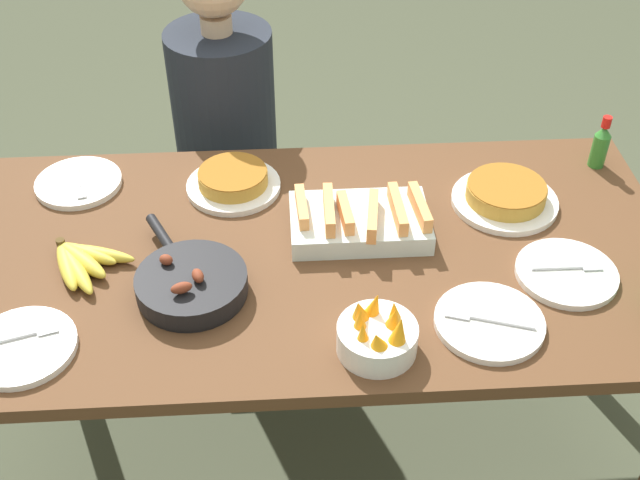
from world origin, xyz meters
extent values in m
plane|color=#474C38|center=(0.00, 0.00, 0.00)|extent=(14.00, 14.00, 0.00)
cube|color=brown|center=(0.00, 0.00, 0.72)|extent=(1.66, 0.85, 0.03)
cylinder|color=brown|center=(-0.77, 0.37, 0.35)|extent=(0.07, 0.07, 0.71)
cylinder|color=brown|center=(0.77, 0.37, 0.35)|extent=(0.07, 0.07, 0.71)
ellipsoid|color=gold|center=(-0.56, -0.04, 0.76)|extent=(0.09, 0.17, 0.04)
ellipsoid|color=gold|center=(-0.55, -0.05, 0.76)|extent=(0.13, 0.19, 0.04)
ellipsoid|color=gold|center=(-0.54, -0.02, 0.76)|extent=(0.15, 0.15, 0.04)
ellipsoid|color=gold|center=(-0.53, 0.00, 0.76)|extent=(0.15, 0.10, 0.03)
ellipsoid|color=gold|center=(-0.51, 0.00, 0.76)|extent=(0.19, 0.09, 0.03)
cylinder|color=#4C3819|center=(-0.59, 0.03, 0.76)|extent=(0.02, 0.02, 0.04)
cube|color=silver|center=(0.10, 0.06, 0.77)|extent=(0.32, 0.20, 0.05)
cube|color=#F29E56|center=(-0.04, 0.08, 0.81)|extent=(0.03, 0.14, 0.04)
cube|color=#F29E56|center=(0.02, 0.06, 0.81)|extent=(0.03, 0.16, 0.05)
cube|color=#F29E56|center=(0.06, 0.05, 0.81)|extent=(0.03, 0.13, 0.04)
cube|color=#F29E56|center=(0.12, 0.03, 0.81)|extent=(0.04, 0.16, 0.04)
cube|color=#F29E56|center=(0.18, 0.05, 0.81)|extent=(0.03, 0.16, 0.04)
cube|color=#F29E56|center=(0.24, 0.06, 0.81)|extent=(0.04, 0.15, 0.04)
cylinder|color=black|center=(-0.28, -0.13, 0.75)|extent=(0.24, 0.24, 0.01)
cylinder|color=black|center=(-0.28, -0.13, 0.77)|extent=(0.24, 0.24, 0.04)
cylinder|color=black|center=(-0.36, 0.04, 0.78)|extent=(0.08, 0.13, 0.02)
ellipsoid|color=brown|center=(-0.27, -0.14, 0.81)|extent=(0.04, 0.05, 0.03)
ellipsoid|color=brown|center=(-0.30, -0.18, 0.81)|extent=(0.05, 0.04, 0.03)
ellipsoid|color=brown|center=(-0.34, -0.08, 0.80)|extent=(0.04, 0.04, 0.02)
cylinder|color=white|center=(0.46, 0.15, 0.75)|extent=(0.26, 0.26, 0.02)
cylinder|color=gold|center=(0.46, 0.15, 0.78)|extent=(0.19, 0.19, 0.04)
cylinder|color=#9B601E|center=(0.46, 0.15, 0.80)|extent=(0.19, 0.19, 0.00)
cylinder|color=white|center=(-0.20, 0.25, 0.75)|extent=(0.24, 0.24, 0.02)
cylinder|color=gold|center=(-0.20, 0.25, 0.78)|extent=(0.17, 0.17, 0.04)
cylinder|color=#9B601E|center=(-0.20, 0.25, 0.80)|extent=(0.17, 0.17, 0.00)
cylinder|color=white|center=(0.34, -0.26, 0.75)|extent=(0.23, 0.23, 0.02)
cylinder|color=silver|center=(0.36, -0.27, 0.76)|extent=(0.13, 0.05, 0.01)
cube|color=silver|center=(0.27, -0.24, 0.76)|extent=(0.06, 0.04, 0.00)
cylinder|color=white|center=(0.54, -0.12, 0.75)|extent=(0.22, 0.22, 0.02)
cylinder|color=silver|center=(0.52, -0.12, 0.76)|extent=(0.11, 0.01, 0.01)
cube|color=silver|center=(0.60, -0.12, 0.76)|extent=(0.04, 0.02, 0.00)
cylinder|color=white|center=(-0.61, -0.27, 0.75)|extent=(0.22, 0.22, 0.02)
cylinder|color=silver|center=(-0.64, -0.26, 0.76)|extent=(0.11, 0.04, 0.01)
cube|color=silver|center=(-0.57, -0.24, 0.76)|extent=(0.05, 0.03, 0.00)
cylinder|color=white|center=(-0.60, 0.29, 0.75)|extent=(0.22, 0.22, 0.02)
cylinder|color=silver|center=(-0.60, 0.31, 0.76)|extent=(0.03, 0.12, 0.01)
cube|color=silver|center=(-0.58, 0.23, 0.76)|extent=(0.03, 0.05, 0.00)
cylinder|color=white|center=(0.09, -0.31, 0.77)|extent=(0.16, 0.16, 0.06)
cone|color=orange|center=(0.13, -0.31, 0.83)|extent=(0.04, 0.05, 0.06)
cone|color=orange|center=(0.13, -0.28, 0.82)|extent=(0.04, 0.04, 0.05)
cone|color=orange|center=(0.09, -0.27, 0.82)|extent=(0.04, 0.03, 0.06)
cone|color=orange|center=(0.06, -0.28, 0.83)|extent=(0.06, 0.06, 0.06)
cone|color=orange|center=(0.06, -0.31, 0.83)|extent=(0.03, 0.04, 0.06)
cone|color=orange|center=(0.06, -0.34, 0.82)|extent=(0.04, 0.04, 0.05)
cone|color=orange|center=(0.09, -0.36, 0.82)|extent=(0.05, 0.04, 0.04)
cone|color=orange|center=(0.13, -0.34, 0.83)|extent=(0.06, 0.06, 0.06)
cylinder|color=#337F2D|center=(0.74, 0.30, 0.79)|extent=(0.04, 0.04, 0.09)
cone|color=#337F2D|center=(0.74, 0.30, 0.85)|extent=(0.04, 0.04, 0.03)
cylinder|color=red|center=(0.74, 0.30, 0.87)|extent=(0.02, 0.02, 0.03)
cube|color=black|center=(-0.24, 0.66, 0.22)|extent=(0.33, 0.33, 0.44)
cylinder|color=#1E232D|center=(-0.24, 0.66, 0.71)|extent=(0.30, 0.30, 0.53)
cylinder|color=#DBB28E|center=(-0.24, 0.66, 1.00)|extent=(0.09, 0.09, 0.05)
camera|label=1|loc=(-0.08, -1.39, 1.95)|focal=45.00mm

